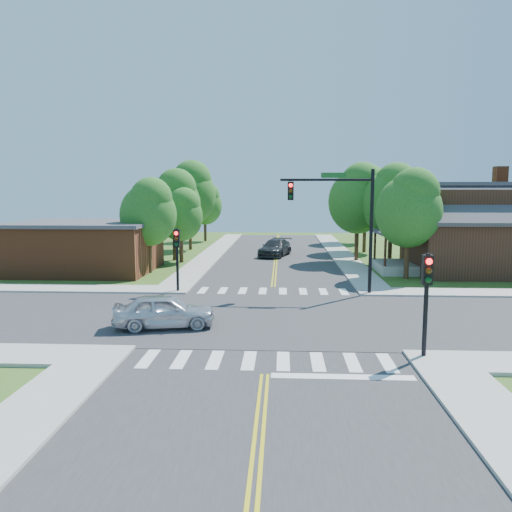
# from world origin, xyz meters

# --- Properties ---
(ground) EXTENTS (100.00, 100.00, 0.00)m
(ground) POSITION_xyz_m (0.00, 0.00, 0.00)
(ground) COLOR #39541A
(ground) RESTS_ON ground
(road_ns) EXTENTS (10.00, 90.00, 0.04)m
(road_ns) POSITION_xyz_m (0.00, 0.00, 0.02)
(road_ns) COLOR #2D2D30
(road_ns) RESTS_ON ground
(road_ew) EXTENTS (90.00, 10.00, 0.04)m
(road_ew) POSITION_xyz_m (0.00, 0.00, 0.03)
(road_ew) COLOR #2D2D30
(road_ew) RESTS_ON ground
(intersection_patch) EXTENTS (10.20, 10.20, 0.06)m
(intersection_patch) POSITION_xyz_m (0.00, 0.00, 0.00)
(intersection_patch) COLOR #2D2D30
(intersection_patch) RESTS_ON ground
(sidewalk_ne) EXTENTS (40.00, 40.00, 0.14)m
(sidewalk_ne) POSITION_xyz_m (15.82, 15.82, 0.07)
(sidewalk_ne) COLOR #9E9B93
(sidewalk_ne) RESTS_ON ground
(sidewalk_nw) EXTENTS (40.00, 40.00, 0.14)m
(sidewalk_nw) POSITION_xyz_m (-15.82, 15.82, 0.07)
(sidewalk_nw) COLOR #9E9B93
(sidewalk_nw) RESTS_ON ground
(crosswalk_north) EXTENTS (8.85, 2.00, 0.01)m
(crosswalk_north) POSITION_xyz_m (0.00, 6.20, 0.05)
(crosswalk_north) COLOR white
(crosswalk_north) RESTS_ON ground
(crosswalk_south) EXTENTS (8.85, 2.00, 0.01)m
(crosswalk_south) POSITION_xyz_m (0.00, -6.20, 0.05)
(crosswalk_south) COLOR white
(crosswalk_south) RESTS_ON ground
(centerline) EXTENTS (0.30, 90.00, 0.01)m
(centerline) POSITION_xyz_m (0.00, 0.00, 0.05)
(centerline) COLOR gold
(centerline) RESTS_ON ground
(stop_bar) EXTENTS (4.60, 0.45, 0.09)m
(stop_bar) POSITION_xyz_m (2.50, -7.60, 0.00)
(stop_bar) COLOR white
(stop_bar) RESTS_ON ground
(signal_mast_ne) EXTENTS (5.30, 0.42, 7.20)m
(signal_mast_ne) POSITION_xyz_m (3.91, 5.59, 4.85)
(signal_mast_ne) COLOR black
(signal_mast_ne) RESTS_ON ground
(signal_pole_se) EXTENTS (0.34, 0.42, 3.80)m
(signal_pole_se) POSITION_xyz_m (5.60, -5.62, 2.66)
(signal_pole_se) COLOR black
(signal_pole_se) RESTS_ON ground
(signal_pole_nw) EXTENTS (0.34, 0.42, 3.80)m
(signal_pole_nw) POSITION_xyz_m (-5.60, 5.58, 2.66)
(signal_pole_nw) COLOR black
(signal_pole_nw) RESTS_ON ground
(house_ne) EXTENTS (13.05, 8.80, 7.11)m
(house_ne) POSITION_xyz_m (15.11, 14.23, 3.33)
(house_ne) COLOR #341F12
(house_ne) RESTS_ON ground
(building_nw) EXTENTS (10.40, 8.40, 3.73)m
(building_nw) POSITION_xyz_m (-14.20, 13.20, 1.88)
(building_nw) COLOR brown
(building_nw) RESTS_ON ground
(tree_e_a) EXTENTS (4.45, 4.22, 7.56)m
(tree_e_a) POSITION_xyz_m (9.13, 11.14, 4.95)
(tree_e_a) COLOR #382314
(tree_e_a) RESTS_ON ground
(tree_e_b) EXTENTS (4.86, 4.61, 8.26)m
(tree_e_b) POSITION_xyz_m (9.39, 17.73, 5.41)
(tree_e_b) COLOR #382314
(tree_e_b) RESTS_ON ground
(tree_e_c) EXTENTS (5.00, 4.75, 8.51)m
(tree_e_c) POSITION_xyz_m (8.71, 26.30, 5.57)
(tree_e_c) COLOR #382314
(tree_e_c) RESTS_ON ground
(tree_e_d) EXTENTS (4.91, 4.66, 8.34)m
(tree_e_d) POSITION_xyz_m (9.20, 35.14, 5.46)
(tree_e_d) COLOR #382314
(tree_e_d) RESTS_ON ground
(tree_w_a) EXTENTS (4.11, 3.90, 6.98)m
(tree_w_a) POSITION_xyz_m (-9.11, 12.72, 4.57)
(tree_w_a) COLOR #382314
(tree_w_a) RESTS_ON ground
(tree_w_b) EXTENTS (4.66, 4.43, 7.93)m
(tree_w_b) POSITION_xyz_m (-8.73, 19.60, 5.19)
(tree_w_b) COLOR #382314
(tree_w_b) RESTS_ON ground
(tree_w_c) EXTENTS (5.37, 5.10, 9.12)m
(tree_w_c) POSITION_xyz_m (-8.82, 27.56, 5.98)
(tree_w_c) COLOR #382314
(tree_w_c) RESTS_ON ground
(tree_w_d) EXTENTS (4.12, 3.91, 7.00)m
(tree_w_d) POSITION_xyz_m (-8.67, 36.55, 4.59)
(tree_w_d) COLOR #382314
(tree_w_d) RESTS_ON ground
(tree_house) EXTENTS (4.94, 4.69, 8.40)m
(tree_house) POSITION_xyz_m (6.96, 19.56, 5.50)
(tree_house) COLOR #382314
(tree_house) RESTS_ON ground
(tree_bldg) EXTENTS (3.71, 3.53, 6.31)m
(tree_bldg) POSITION_xyz_m (-7.89, 18.29, 4.13)
(tree_bldg) COLOR #382314
(tree_bldg) RESTS_ON ground
(car_silver) EXTENTS (3.38, 5.02, 1.49)m
(car_silver) POSITION_xyz_m (-4.57, -2.09, 0.75)
(car_silver) COLOR silver
(car_silver) RESTS_ON ground
(car_dgrey) EXTENTS (4.75, 6.36, 1.54)m
(car_dgrey) POSITION_xyz_m (-0.10, 22.55, 0.77)
(car_dgrey) COLOR #292C2E
(car_dgrey) RESTS_ON ground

